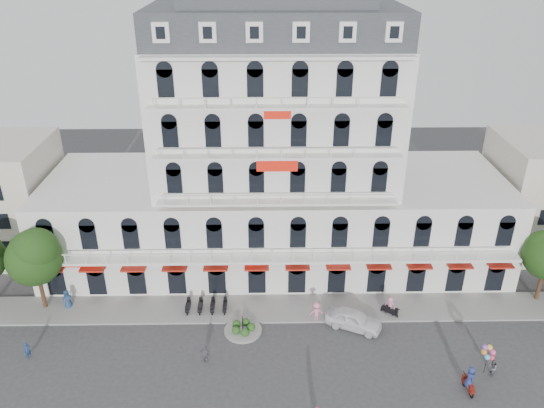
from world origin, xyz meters
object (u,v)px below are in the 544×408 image
at_px(parked_car, 354,319).
at_px(rider_east, 470,379).
at_px(balloon_vendor, 491,361).
at_px(rider_center, 390,306).

distance_m(parked_car, rider_east, 10.41).
xyz_separation_m(rider_east, balloon_vendor, (2.17, 1.71, 0.13)).
height_order(parked_car, balloon_vendor, balloon_vendor).
relative_size(rider_center, balloon_vendor, 0.81).
bearing_deg(balloon_vendor, rider_east, -141.71).
bearing_deg(parked_car, rider_center, -41.93).
distance_m(rider_east, balloon_vendor, 2.77).
distance_m(parked_car, rider_center, 3.75).
bearing_deg(balloon_vendor, parked_car, 149.33).
xyz_separation_m(rider_east, rider_center, (-3.93, 8.87, -0.15)).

